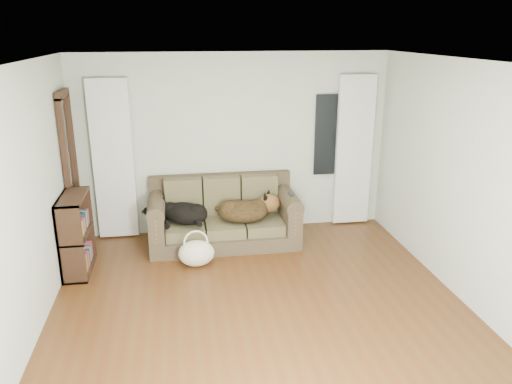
{
  "coord_description": "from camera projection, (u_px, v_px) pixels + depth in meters",
  "views": [
    {
      "loc": [
        -0.8,
        -4.54,
        2.89
      ],
      "look_at": [
        0.18,
        1.6,
        0.86
      ],
      "focal_mm": 35.0,
      "sensor_mm": 36.0,
      "label": 1
    }
  ],
  "objects": [
    {
      "name": "window_pane",
      "position": [
        331.0,
        135.0,
        7.38
      ],
      "size": [
        0.5,
        0.03,
        1.2
      ],
      "primitive_type": "cube",
      "color": "black",
      "rests_on": "wall_back"
    },
    {
      "name": "tv_remote",
      "position": [
        291.0,
        194.0,
        6.86
      ],
      "size": [
        0.04,
        0.16,
        0.02
      ],
      "primitive_type": "cube",
      "rotation": [
        0.0,
        0.0,
        -0.0
      ],
      "color": "black",
      "rests_on": "sofa"
    },
    {
      "name": "sofa",
      "position": [
        224.0,
        213.0,
        6.96
      ],
      "size": [
        2.04,
        0.88,
        0.84
      ],
      "primitive_type": "cube",
      "color": "#322619",
      "rests_on": "floor"
    },
    {
      "name": "ceiling",
      "position": [
        264.0,
        63.0,
        4.47
      ],
      "size": [
        5.0,
        5.0,
        0.0
      ],
      "primitive_type": "plane",
      "color": "white",
      "rests_on": "ground"
    },
    {
      "name": "door_casing",
      "position": [
        72.0,
        176.0,
        6.54
      ],
      "size": [
        0.07,
        0.6,
        2.1
      ],
      "primitive_type": "cube",
      "color": "black",
      "rests_on": "ground"
    },
    {
      "name": "curtain_right",
      "position": [
        354.0,
        151.0,
        7.46
      ],
      "size": [
        0.55,
        0.08,
        2.25
      ],
      "primitive_type": "cube",
      "color": "white",
      "rests_on": "ground"
    },
    {
      "name": "wall_left",
      "position": [
        20.0,
        213.0,
        4.53
      ],
      "size": [
        0.04,
        5.0,
        2.6
      ],
      "primitive_type": "cube",
      "color": "beige",
      "rests_on": "ground"
    },
    {
      "name": "bookshelf",
      "position": [
        76.0,
        233.0,
        6.14
      ],
      "size": [
        0.33,
        0.8,
        0.98
      ],
      "primitive_type": "cube",
      "rotation": [
        0.0,
        0.0,
        0.05
      ],
      "color": "black",
      "rests_on": "floor"
    },
    {
      "name": "wall_back",
      "position": [
        234.0,
        144.0,
        7.22
      ],
      "size": [
        4.5,
        0.04,
        2.6
      ],
      "primitive_type": "cube",
      "color": "beige",
      "rests_on": "ground"
    },
    {
      "name": "curtain_left",
      "position": [
        113.0,
        161.0,
        6.93
      ],
      "size": [
        0.55,
        0.08,
        2.25
      ],
      "primitive_type": "cube",
      "color": "white",
      "rests_on": "ground"
    },
    {
      "name": "wall_right",
      "position": [
        475.0,
        189.0,
        5.21
      ],
      "size": [
        0.04,
        5.0,
        2.6
      ],
      "primitive_type": "cube",
      "color": "beige",
      "rests_on": "ground"
    },
    {
      "name": "tote_bag",
      "position": [
        196.0,
        254.0,
        6.36
      ],
      "size": [
        0.54,
        0.46,
        0.34
      ],
      "primitive_type": "ellipsoid",
      "rotation": [
        0.0,
        0.0,
        -0.26
      ],
      "color": "beige",
      "rests_on": "floor"
    },
    {
      "name": "dog_black_lab",
      "position": [
        182.0,
        214.0,
        6.84
      ],
      "size": [
        0.82,
        0.77,
        0.28
      ],
      "primitive_type": "ellipsoid",
      "rotation": [
        0.0,
        0.0,
        -0.63
      ],
      "color": "black",
      "rests_on": "sofa"
    },
    {
      "name": "dog_shepherd",
      "position": [
        246.0,
        211.0,
        6.91
      ],
      "size": [
        0.81,
        0.64,
        0.32
      ],
      "primitive_type": "ellipsoid",
      "rotation": [
        0.0,
        0.0,
        2.95
      ],
      "color": "black",
      "rests_on": "sofa"
    },
    {
      "name": "floor",
      "position": [
        263.0,
        316.0,
        5.28
      ],
      "size": [
        5.0,
        5.0,
        0.0
      ],
      "primitive_type": "plane",
      "color": "#4B2811",
      "rests_on": "ground"
    }
  ]
}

